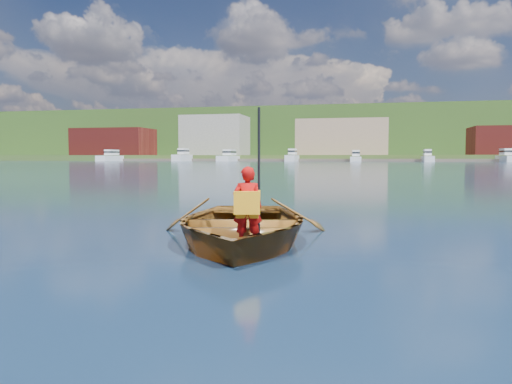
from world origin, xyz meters
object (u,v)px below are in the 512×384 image
Objects in this scene: child_paddler at (248,206)px; rowboat at (240,225)px; dock at (328,160)px; marina_yachts at (332,157)px.

rowboat is at bearing 110.24° from child_paddler.
child_paddler is at bearing -86.17° from dock.
rowboat is 2.42× the size of child_paddler.
rowboat is 0.99m from child_paddler.
child_paddler is 0.01× the size of dock.
marina_yachts is (1.51, -4.67, 0.98)m from dock.
child_paddler reaches higher than rowboat.
rowboat is at bearing -86.75° from marina_yachts.
marina_yachts is at bearing 93.25° from rowboat.
marina_yachts is (-8.49, 144.81, 0.73)m from child_paddler.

